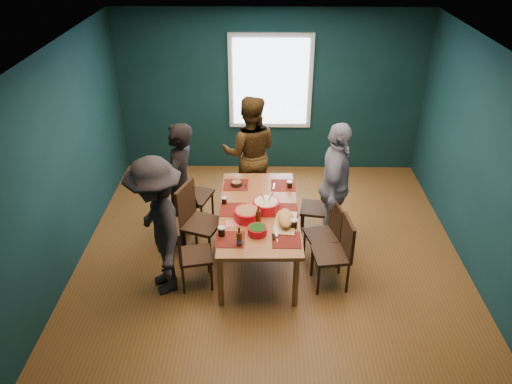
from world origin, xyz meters
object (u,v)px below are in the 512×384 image
chair_left_far (187,188)px  bowl_salad (247,214)px  chair_right_far (322,204)px  chair_left_mid (194,216)px  person_near_left (158,227)px  chair_left_near (188,251)px  chair_right_mid (328,229)px  person_far_left (180,185)px  bowl_dumpling (266,205)px  cutting_board (285,219)px  chair_right_near (339,248)px  dining_table (259,215)px  person_back (250,153)px  bowl_herbs (257,230)px  person_right (335,187)px

chair_left_far → bowl_salad: bearing=-31.6°
chair_right_far → bowl_salad: 1.27m
chair_left_mid → person_near_left: 0.77m
chair_left_near → chair_right_mid: bearing=3.6°
person_far_left → bowl_dumpling: size_ratio=5.19×
cutting_board → chair_right_mid: bearing=30.5°
person_near_left → bowl_salad: size_ratio=5.46×
chair_left_mid → chair_right_near: chair_left_mid is taller
chair_left_mid → cutting_board: 1.22m
dining_table → person_back: person_back is taller
person_far_left → bowl_herbs: bearing=59.2°
chair_right_near → person_far_left: person_far_left is taller
person_right → bowl_dumpling: (-0.89, -0.37, -0.06)m
dining_table → bowl_dumpling: 0.17m
person_far_left → person_near_left: person_near_left is taller
chair_right_far → person_far_left: (-1.89, -0.10, 0.33)m
chair_left_near → chair_right_far: size_ratio=0.97×
chair_left_far → person_right: 2.06m
person_back → bowl_salad: bearing=90.4°
chair_left_near → chair_right_near: chair_right_near is taller
chair_right_mid → bowl_salad: (-1.01, -0.15, 0.31)m
chair_left_far → chair_right_mid: size_ratio=1.20×
chair_left_mid → chair_right_far: bearing=34.5°
bowl_salad → chair_right_far: bearing=36.3°
dining_table → cutting_board: size_ratio=3.11×
bowl_dumpling → cutting_board: 0.37m
chair_left_mid → bowl_salad: size_ratio=3.23×
chair_left_far → chair_left_near: (0.19, -1.31, -0.09)m
person_back → chair_left_far: bearing=33.4°
chair_left_near → person_near_left: (-0.31, -0.05, 0.36)m
bowl_salad → bowl_herbs: bearing=-67.8°
chair_right_mid → bowl_dumpling: 0.85m
chair_right_near → cutting_board: size_ratio=1.44×
bowl_herbs → chair_right_mid: bearing=27.2°
chair_left_far → bowl_salad: size_ratio=3.23×
chair_left_mid → chair_right_far: 1.75m
bowl_salad → person_right: bearing=26.9°
chair_left_far → chair_right_near: bearing=-16.3°
cutting_board → person_right: bearing=52.0°
person_right → bowl_salad: (-1.12, -0.57, -0.07)m
chair_right_far → person_right: size_ratio=0.51×
chair_left_mid → chair_left_near: (-0.01, -0.60, -0.09)m
bowl_herbs → person_back: bearing=94.2°
chair_right_mid → person_right: 0.58m
chair_right_near → person_back: (-1.09, 1.84, 0.34)m
bowl_salad → cutting_board: cutting_board is taller
chair_right_mid → person_far_left: 2.00m
bowl_salad → person_far_left: bearing=144.9°
person_far_left → person_right: size_ratio=0.98×
chair_left_far → bowl_herbs: bearing=-35.5°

